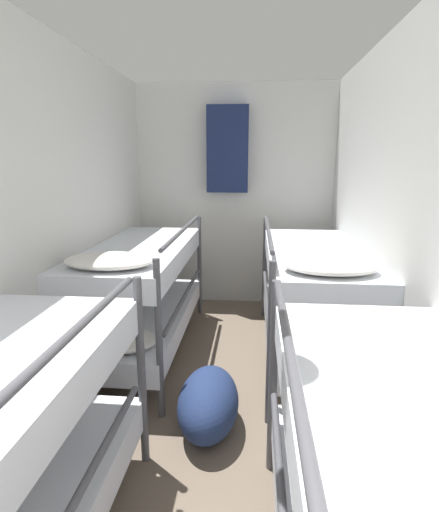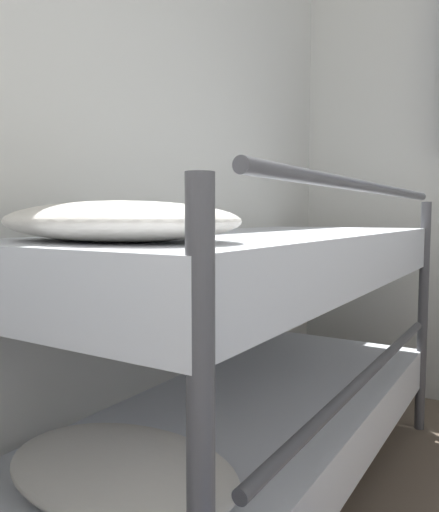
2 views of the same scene
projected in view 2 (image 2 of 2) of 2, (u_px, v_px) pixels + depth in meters
name	position (u px, v px, depth m)	size (l,w,h in m)	color
bunk_stack_left_far	(254.00, 340.00, 1.67)	(0.76, 1.86, 1.09)	#4C4C51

